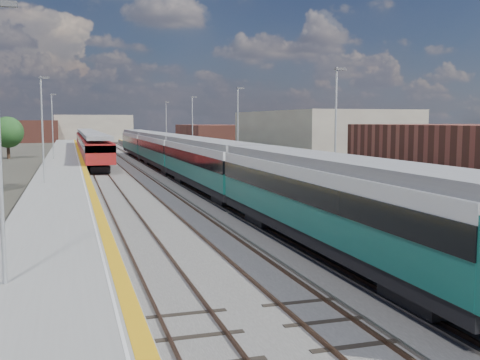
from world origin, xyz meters
name	(u,v)px	position (x,y,z in m)	size (l,w,h in m)	color
ground	(155,173)	(0.00, 50.00, 0.00)	(320.00, 320.00, 0.00)	#47443A
ballast_bed	(130,172)	(-2.25, 52.50, 0.03)	(10.50, 155.00, 0.06)	#565451
tracks	(134,169)	(-1.65, 54.18, 0.11)	(8.96, 160.00, 0.17)	#4C3323
platform_right	(199,165)	(5.28, 52.49, 0.54)	(4.70, 155.00, 8.52)	slate
platform_left	(64,169)	(-9.05, 52.49, 0.52)	(4.30, 155.00, 8.52)	slate
buildings	(26,99)	(-18.12, 138.60, 10.70)	(72.00, 185.50, 40.00)	brown
green_train	(181,154)	(1.50, 43.60, 2.35)	(3.04, 84.43, 3.34)	black
red_train	(90,143)	(-5.50, 78.41, 2.22)	(2.98, 60.41, 3.76)	black
tree_c	(8,132)	(-16.82, 78.69, 3.80)	(4.46, 4.46, 6.04)	#382619
tree_d	(276,135)	(19.09, 65.14, 3.51)	(4.12, 4.12, 5.58)	#382619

